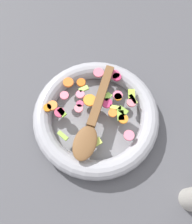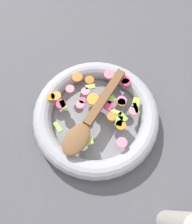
{
  "view_description": "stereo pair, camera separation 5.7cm",
  "coord_description": "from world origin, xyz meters",
  "views": [
    {
      "loc": [
        0.01,
        0.22,
        0.57
      ],
      "look_at": [
        0.0,
        0.0,
        0.05
      ],
      "focal_mm": 35.0,
      "sensor_mm": 36.0,
      "label": 1
    },
    {
      "loc": [
        -0.05,
        0.22,
        0.57
      ],
      "look_at": [
        0.0,
        0.0,
        0.05
      ],
      "focal_mm": 35.0,
      "sensor_mm": 36.0,
      "label": 2
    }
  ],
  "objects": [
    {
      "name": "chopped_vegetables",
      "position": [
        -0.0,
        -0.02,
        0.05
      ],
      "size": [
        0.25,
        0.24,
        0.01
      ],
      "color": "orange",
      "rests_on": "skillet"
    },
    {
      "name": "wooden_spoon",
      "position": [
        0.01,
        0.03,
        0.06
      ],
      "size": [
        0.12,
        0.27,
        0.01
      ],
      "color": "brown",
      "rests_on": "chopped_vegetables"
    },
    {
      "name": "skillet",
      "position": [
        0.0,
        0.0,
        0.02
      ],
      "size": [
        0.34,
        0.34,
        0.05
      ],
      "color": "slate",
      "rests_on": "ground_plane"
    },
    {
      "name": "ground_plane",
      "position": [
        0.0,
        0.0,
        0.0
      ],
      "size": [
        4.0,
        4.0,
        0.0
      ],
      "primitive_type": "plane",
      "color": "#4C4C51"
    }
  ]
}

